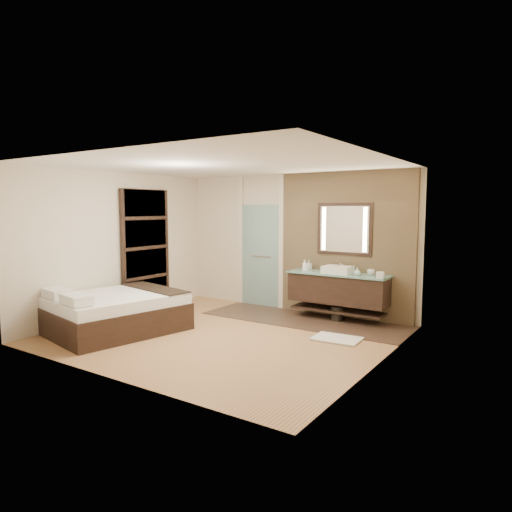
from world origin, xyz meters
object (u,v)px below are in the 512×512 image
Objects in this scene: vanity at (338,289)px; mirror_unit at (344,229)px; bed at (115,312)px; waste_bin at (337,314)px.

vanity is 1.10m from mirror_unit.
vanity is 3.89m from bed.
mirror_unit reaches higher than bed.
mirror_unit is (0.00, 0.24, 1.07)m from vanity.
waste_bin is at bearing -85.32° from mirror_unit.
mirror_unit is at bearing 94.68° from waste_bin.
vanity is at bearing 110.26° from waste_bin.
mirror_unit is 3.99× the size of waste_bin.
bed reaches higher than waste_bin.
vanity reaches higher than bed.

